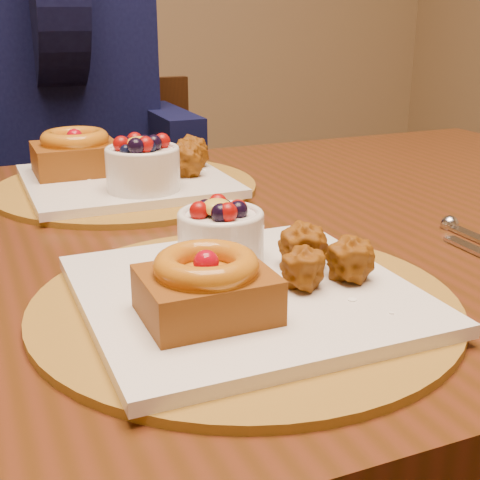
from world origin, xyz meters
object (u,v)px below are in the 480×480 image
(place_setting_far, at_px, (124,171))
(dining_table, at_px, (173,294))
(place_setting_near, at_px, (241,283))
(chair_far, at_px, (127,234))
(diner, at_px, (54,69))

(place_setting_far, bearing_deg, dining_table, -89.02)
(place_setting_near, xyz_separation_m, chair_far, (0.15, 1.08, -0.31))
(place_setting_far, xyz_separation_m, diner, (-0.01, 0.58, 0.10))
(place_setting_near, relative_size, chair_far, 0.45)
(diner, bearing_deg, place_setting_far, -77.63)
(dining_table, distance_m, chair_far, 0.90)
(dining_table, xyz_separation_m, chair_far, (0.14, 0.87, -0.21))
(place_setting_near, relative_size, place_setting_far, 1.00)
(place_setting_far, distance_m, diner, 0.59)
(place_setting_near, bearing_deg, chair_far, 82.36)
(chair_far, bearing_deg, place_setting_near, -95.99)
(place_setting_far, bearing_deg, diner, 90.73)
(place_setting_near, bearing_deg, dining_table, 89.40)
(place_setting_near, bearing_deg, place_setting_far, 90.19)
(place_setting_near, xyz_separation_m, place_setting_far, (-0.00, 0.43, 0.01))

